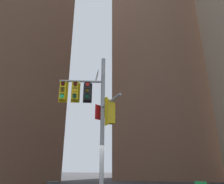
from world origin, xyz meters
name	(u,v)px	position (x,y,z in m)	size (l,w,h in m)	color
building_mid_block	(162,62)	(2.72, 23.44, 18.91)	(14.06, 14.06, 37.81)	brown
signal_pole_assembly	(93,107)	(-0.43, -0.30, 4.45)	(3.77, 2.33, 7.38)	#9EA0A3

